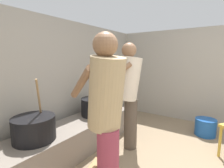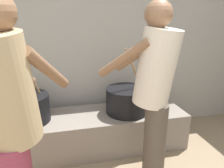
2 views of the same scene
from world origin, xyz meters
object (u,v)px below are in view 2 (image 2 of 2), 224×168
cooking_pot_main (127,100)px  cook_in_cream_shirt (155,88)px  cook_in_tan_shirt (11,119)px  cooking_pot_secondary (26,109)px

cooking_pot_main → cook_in_cream_shirt: size_ratio=0.46×
cooking_pot_main → cook_in_tan_shirt: 1.42m
cooking_pot_secondary → cook_in_cream_shirt: size_ratio=0.46×
cooking_pot_main → cooking_pot_secondary: cooking_pot_main is taller
cook_in_cream_shirt → cook_in_tan_shirt: cook_in_cream_shirt is taller
cooking_pot_secondary → cook_in_cream_shirt: bearing=-29.3°
cooking_pot_secondary → cooking_pot_main: bearing=-1.4°
cook_in_cream_shirt → cook_in_tan_shirt: 1.09m
cook_in_tan_shirt → cooking_pot_secondary: bearing=95.9°
cooking_pot_main → cook_in_tan_shirt: bearing=-136.5°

